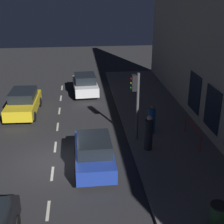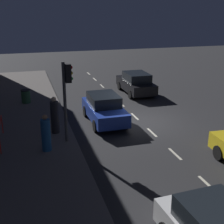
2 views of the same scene
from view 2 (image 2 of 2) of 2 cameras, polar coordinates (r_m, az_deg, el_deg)
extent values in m
plane|color=#28282B|center=(17.90, 5.24, -1.84)|extent=(60.00, 60.00, 0.00)
cube|color=#5B5654|center=(16.75, -15.14, -3.64)|extent=(4.50, 32.00, 0.15)
cube|color=beige|center=(30.86, -4.26, 6.97)|extent=(0.12, 1.20, 0.01)
cube|color=beige|center=(28.38, -3.14, 5.95)|extent=(0.12, 1.20, 0.01)
cube|color=beige|center=(25.92, -1.82, 4.74)|extent=(0.12, 1.20, 0.01)
cube|color=beige|center=(23.49, -0.24, 3.27)|extent=(0.12, 1.20, 0.01)
cube|color=beige|center=(21.11, 1.71, 1.46)|extent=(0.12, 1.20, 0.01)
cube|color=beige|center=(18.78, 4.14, -0.80)|extent=(0.12, 1.20, 0.01)
cube|color=beige|center=(16.53, 7.25, -3.69)|extent=(0.12, 1.20, 0.01)
cube|color=beige|center=(14.40, 11.34, -7.44)|extent=(0.12, 1.20, 0.01)
cube|color=beige|center=(12.44, 16.90, -12.37)|extent=(0.12, 1.20, 0.01)
cylinder|color=#424244|center=(14.55, -8.52, 1.63)|extent=(0.15, 0.15, 3.78)
cube|color=black|center=(14.24, -7.96, 6.97)|extent=(0.26, 0.32, 0.84)
sphere|color=red|center=(14.21, -7.44, 8.01)|extent=(0.15, 0.15, 0.15)
sphere|color=gold|center=(14.26, -7.40, 7.01)|extent=(0.15, 0.15, 0.15)
sphere|color=green|center=(14.31, -7.36, 6.03)|extent=(0.15, 0.15, 0.15)
cube|color=black|center=(8.55, 18.94, -18.11)|extent=(1.67, 2.09, 0.60)
cylinder|color=black|center=(10.18, 18.44, -18.11)|extent=(0.26, 0.65, 0.64)
cube|color=#1E389E|center=(17.63, -1.38, 0.09)|extent=(1.77, 4.05, 0.70)
cube|color=black|center=(17.59, -1.53, 2.26)|extent=(1.55, 2.11, 0.60)
cylinder|color=black|center=(16.84, 2.43, -1.96)|extent=(0.22, 0.64, 0.64)
cylinder|color=black|center=(16.41, -2.96, -2.54)|extent=(0.22, 0.64, 0.64)
cylinder|color=black|center=(19.09, 0.00, 0.58)|extent=(0.22, 0.64, 0.64)
cylinder|color=black|center=(18.71, -4.79, 0.14)|extent=(0.22, 0.64, 0.64)
cylinder|color=black|center=(14.25, 18.81, -7.01)|extent=(0.24, 0.65, 0.64)
cube|color=black|center=(23.67, 4.31, 4.90)|extent=(1.83, 4.29, 0.70)
cube|color=black|center=(23.36, 4.49, 6.35)|extent=(1.60, 2.24, 0.60)
cylinder|color=black|center=(24.70, 1.42, 4.79)|extent=(0.23, 0.64, 0.64)
cylinder|color=black|center=(25.23, 5.06, 5.02)|extent=(0.23, 0.64, 0.64)
cylinder|color=black|center=(22.27, 3.42, 3.21)|extent=(0.23, 0.64, 0.64)
cylinder|color=black|center=(22.85, 7.39, 3.49)|extent=(0.23, 0.64, 0.64)
cylinder|color=#1E5189|center=(14.12, -11.87, -4.12)|extent=(0.57, 0.57, 1.45)
sphere|color=#936B4C|center=(13.82, -12.10, -0.90)|extent=(0.23, 0.23, 0.23)
cube|color=#936B4C|center=(13.77, -12.47, -1.01)|extent=(0.07, 0.08, 0.06)
cylinder|color=#232328|center=(15.97, -10.31, -0.94)|extent=(0.58, 0.58, 1.64)
sphere|color=beige|center=(15.68, -10.51, 2.30)|extent=(0.24, 0.24, 0.24)
cube|color=beige|center=(15.74, -10.88, 2.34)|extent=(0.07, 0.08, 0.07)
cylinder|color=#2D5633|center=(21.56, -15.33, 2.70)|extent=(0.59, 0.59, 0.82)
cylinder|color=black|center=(21.45, -15.43, 3.82)|extent=(0.62, 0.62, 0.06)
cylinder|color=red|center=(16.69, -19.28, -2.12)|extent=(0.05, 0.05, 0.95)
cylinder|color=red|center=(14.43, -19.64, -5.44)|extent=(0.05, 0.05, 0.95)
cylinder|color=red|center=(15.39, -19.64, -2.02)|extent=(0.05, 2.44, 0.05)
camera|label=1|loc=(29.95, -7.42, 22.45)|focal=51.49mm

